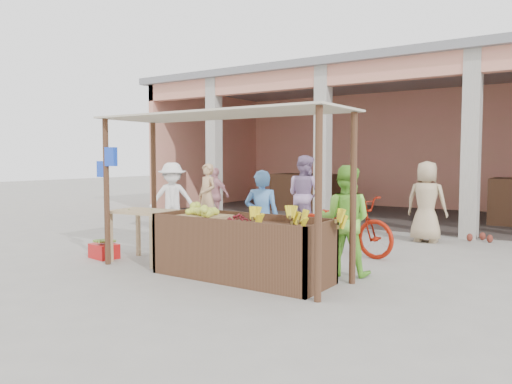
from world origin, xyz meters
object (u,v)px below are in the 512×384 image
Objects in this scene: side_table at (144,219)px; red_crate at (104,251)px; vendor_blue at (262,215)px; motorcycle at (343,223)px; fruit_stall at (241,251)px; vendor_green at (345,217)px.

side_table reaches higher than red_crate.
vendor_blue is (2.58, 1.03, 0.70)m from red_crate.
red_crate is 4.23m from motorcycle.
motorcycle reaches higher than side_table.
fruit_stall is 1.52× the size of vendor_green.
side_table is (-1.98, 0.02, 0.32)m from fruit_stall.
vendor_blue is at bearing 31.53° from red_crate.
red_crate is at bearing 138.31° from motorcycle.
motorcycle is (-0.68, 1.45, -0.30)m from vendor_green.
vendor_blue reaches higher than fruit_stall.
motorcycle reaches higher than fruit_stall.
red_crate is 4.18m from vendor_green.
fruit_stall is at bearing 12.99° from red_crate.
vendor_green is at bearing 26.61° from red_crate.
side_table is 3.29m from vendor_green.
vendor_blue is (-0.22, 0.87, 0.42)m from fruit_stall.
vendor_blue is (1.77, 0.86, 0.10)m from side_table.
fruit_stall is 2.82m from red_crate.
red_crate is 0.28× the size of vendor_green.
vendor_green is (3.13, 1.02, 0.13)m from side_table.
vendor_green reaches higher than motorcycle.
vendor_blue reaches higher than red_crate.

